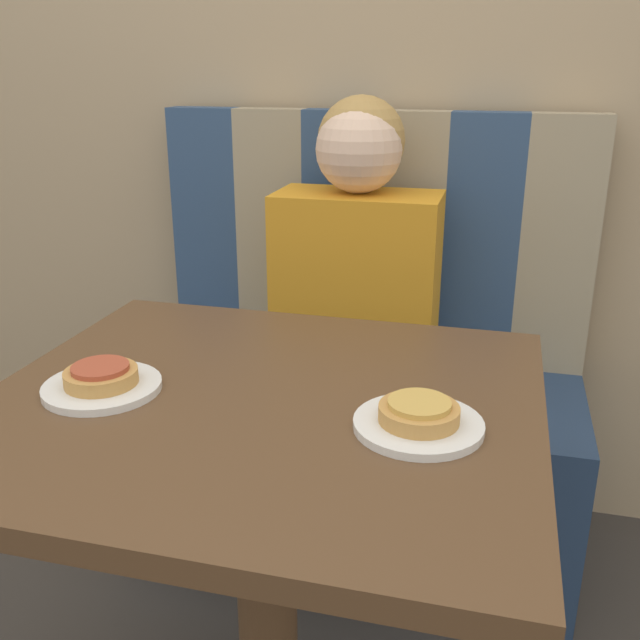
{
  "coord_description": "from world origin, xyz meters",
  "views": [
    {
      "loc": [
        0.33,
        -0.91,
        1.23
      ],
      "look_at": [
        0.0,
        0.35,
        0.76
      ],
      "focal_mm": 40.0,
      "sensor_mm": 36.0,
      "label": 1
    }
  ],
  "objects_px": {
    "plate_right": "(418,425)",
    "pizza_right": "(419,412)",
    "pizza_left": "(101,375)",
    "person": "(358,250)",
    "plate_left": "(102,387)"
  },
  "relations": [
    {
      "from": "plate_right",
      "to": "pizza_left",
      "type": "xyz_separation_m",
      "value": [
        -0.48,
        0.0,
        0.02
      ]
    },
    {
      "from": "pizza_left",
      "to": "pizza_right",
      "type": "bearing_deg",
      "value": 0.0
    },
    {
      "from": "pizza_right",
      "to": "plate_right",
      "type": "bearing_deg",
      "value": -26.57
    },
    {
      "from": "person",
      "to": "pizza_left",
      "type": "bearing_deg",
      "value": -107.77
    },
    {
      "from": "plate_right",
      "to": "pizza_right",
      "type": "xyz_separation_m",
      "value": [
        -0.0,
        0.0,
        0.02
      ]
    },
    {
      "from": "plate_left",
      "to": "pizza_left",
      "type": "xyz_separation_m",
      "value": [
        0.0,
        0.0,
        0.02
      ]
    },
    {
      "from": "plate_right",
      "to": "pizza_left",
      "type": "height_order",
      "value": "pizza_left"
    },
    {
      "from": "plate_left",
      "to": "plate_right",
      "type": "height_order",
      "value": "same"
    },
    {
      "from": "pizza_left",
      "to": "pizza_right",
      "type": "height_order",
      "value": "same"
    },
    {
      "from": "pizza_left",
      "to": "plate_right",
      "type": "bearing_deg",
      "value": -0.0
    },
    {
      "from": "person",
      "to": "plate_right",
      "type": "xyz_separation_m",
      "value": [
        0.24,
        -0.75,
        -0.05
      ]
    },
    {
      "from": "plate_left",
      "to": "pizza_left",
      "type": "relative_size",
      "value": 1.62
    },
    {
      "from": "pizza_right",
      "to": "plate_left",
      "type": "bearing_deg",
      "value": -180.0
    },
    {
      "from": "person",
      "to": "plate_left",
      "type": "xyz_separation_m",
      "value": [
        -0.24,
        -0.75,
        -0.05
      ]
    },
    {
      "from": "plate_left",
      "to": "pizza_right",
      "type": "distance_m",
      "value": 0.48
    }
  ]
}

